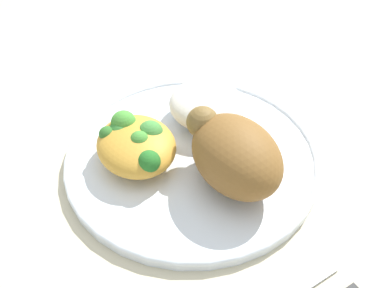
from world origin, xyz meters
TOP-DOWN VIEW (x-y plane):
  - ground_plane at (0.00, 0.00)m, footprint 2.00×2.00m
  - plate at (0.00, 0.00)m, footprint 0.29×0.29m
  - roasted_chicken at (-0.06, -0.02)m, footprint 0.12×0.08m
  - rice_pile at (0.04, -0.04)m, footprint 0.10×0.09m
  - mac_cheese_with_broccoli at (0.02, 0.06)m, footprint 0.10×0.08m

SIDE VIEW (x-z plane):
  - ground_plane at x=0.00m, z-range 0.00..0.00m
  - plate at x=0.00m, z-range 0.00..0.01m
  - rice_pile at x=0.04m, z-range 0.01..0.06m
  - mac_cheese_with_broccoli at x=0.02m, z-range 0.01..0.06m
  - roasted_chicken at x=-0.06m, z-range 0.01..0.08m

